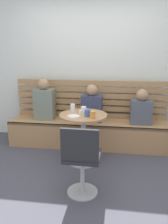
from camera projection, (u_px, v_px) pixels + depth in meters
name	position (u px, v px, depth m)	size (l,w,h in m)	color
ground	(77.00, 183.00, 2.89)	(8.00, 8.00, 0.00)	#42424C
back_wall	(92.00, 59.00, 4.07)	(5.20, 0.10, 2.90)	silver
booth_bench	(88.00, 133.00, 3.98)	(2.70, 0.52, 0.44)	#A87C51
booth_backrest	(90.00, 99.00, 4.06)	(2.65, 0.04, 0.67)	#9A7249
cafe_table	(83.00, 129.00, 3.30)	(0.68, 0.68, 0.74)	#ADADB2
white_chair	(81.00, 159.00, 2.53)	(0.41, 0.41, 0.85)	#ADADB2
person_adult	(44.00, 101.00, 3.97)	(0.34, 0.22, 0.71)	slate
person_child_left	(92.00, 105.00, 3.86)	(0.34, 0.22, 0.63)	#333851
person_child_middle	(141.00, 109.00, 3.73)	(0.34, 0.22, 0.57)	#4C515B
cup_espresso_small	(81.00, 112.00, 3.24)	(0.06, 0.06, 0.06)	silver
cup_ceramic_white	(84.00, 109.00, 3.39)	(0.08, 0.08, 0.07)	white
cup_mug_blue	(87.00, 113.00, 3.14)	(0.08, 0.08, 0.10)	#3D5B9E
cup_tumbler_orange	(93.00, 115.00, 3.03)	(0.07, 0.07, 0.10)	orange
cup_water_clear	(73.00, 108.00, 3.38)	(0.07, 0.07, 0.11)	white
plate_small	(74.00, 116.00, 3.13)	(0.17, 0.17, 0.01)	white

